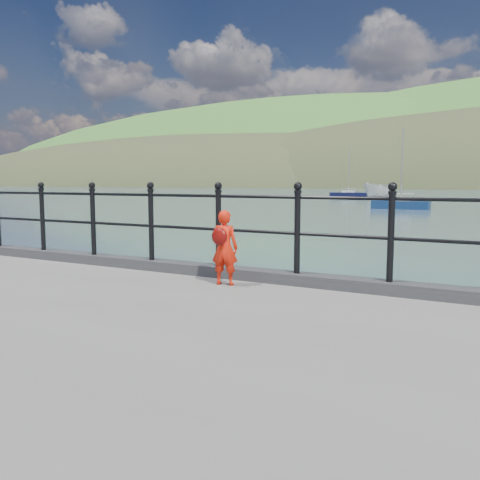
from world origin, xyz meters
The scene contains 7 objects.
ground centered at (0.00, 0.00, 0.00)m, with size 600.00×600.00×0.00m, color #2D4251.
kerb centered at (0.00, -0.15, 1.07)m, with size 60.00×0.30×0.15m, color #28282B.
railing centered at (0.00, -0.15, 1.82)m, with size 18.11×0.11×1.20m.
child centered at (-0.22, -0.63, 1.50)m, with size 0.40×0.33×0.99m.
launch_white centered at (-12.83, 61.03, 1.09)m, with size 2.12×5.63×2.18m, color silver.
sailboat_port centered at (-5.57, 38.47, 0.34)m, with size 4.74×1.57×7.04m.
sailboat_left centered at (-19.09, 68.75, 0.34)m, with size 5.58×2.36×7.79m.
Camera 1 is at (3.09, -6.30, 2.35)m, focal length 38.00 mm.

